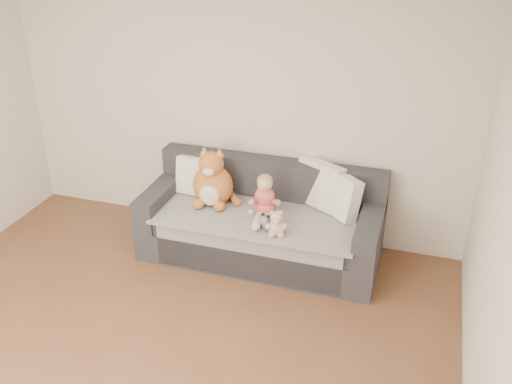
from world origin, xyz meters
The scene contains 10 objects.
room_shell centered at (0.00, 0.42, 1.30)m, with size 5.00×5.00×5.00m.
sofa centered at (0.41, 2.06, 0.31)m, with size 2.20×0.94×0.85m.
cushion_left centered at (-0.29, 2.19, 0.65)m, with size 0.41×0.21×0.38m.
cushion_right_back centered at (0.88, 2.33, 0.68)m, with size 0.51×0.41×0.44m.
cushion_right_front centered at (1.10, 2.20, 0.67)m, with size 0.44×0.42×0.40m.
toddler centered at (0.47, 1.94, 0.64)m, with size 0.28×0.42×0.41m.
plush_cat centered at (-0.07, 2.05, 0.69)m, with size 0.47×0.42×0.59m.
teddy_bear centered at (0.66, 1.67, 0.57)m, with size 0.18×0.15×0.24m.
plush_cow centered at (0.57, 1.74, 0.55)m, with size 0.15×0.22×0.18m.
sippy_cup centered at (0.50, 1.78, 0.53)m, with size 0.10×0.07×0.11m.
Camera 1 is at (1.76, -2.36, 3.04)m, focal length 40.00 mm.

